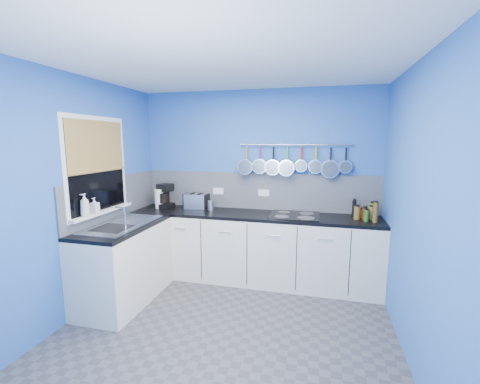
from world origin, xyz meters
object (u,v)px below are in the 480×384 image
at_px(hob, 295,215).
at_px(soap_bottle_a, 85,205).
at_px(toaster, 196,201).
at_px(coffee_maker, 165,196).
at_px(soap_bottle_b, 94,206).
at_px(paper_towel, 159,199).
at_px(canister, 211,205).

bearing_deg(hob, soap_bottle_a, -150.11).
xyz_separation_m(toaster, hob, (1.37, -0.13, -0.09)).
height_order(soap_bottle_a, coffee_maker, soap_bottle_a).
distance_m(soap_bottle_b, paper_towel, 1.08).
distance_m(coffee_maker, toaster, 0.45).
bearing_deg(soap_bottle_a, toaster, 61.95).
bearing_deg(canister, coffee_maker, 179.97).
bearing_deg(hob, toaster, 174.47).
bearing_deg(hob, paper_towel, 179.72).
bearing_deg(toaster, soap_bottle_b, -127.54).
xyz_separation_m(soap_bottle_a, coffee_maker, (0.27, 1.24, -0.10)).
xyz_separation_m(paper_towel, coffee_maker, (0.07, 0.04, 0.03)).
bearing_deg(soap_bottle_b, soap_bottle_a, -90.00).
relative_size(soap_bottle_b, hob, 0.28).
height_order(toaster, canister, toaster).
height_order(soap_bottle_a, hob, soap_bottle_a).
bearing_deg(paper_towel, soap_bottle_a, -99.44).
bearing_deg(toaster, coffee_maker, -175.77).
height_order(soap_bottle_a, soap_bottle_b, soap_bottle_a).
relative_size(coffee_maker, toaster, 1.07).
bearing_deg(coffee_maker, toaster, 21.80).
height_order(paper_towel, coffee_maker, coffee_maker).
distance_m(paper_towel, hob, 1.88).
height_order(coffee_maker, toaster, coffee_maker).
relative_size(toaster, hob, 0.52).
xyz_separation_m(soap_bottle_b, toaster, (0.71, 1.18, -0.14)).
relative_size(soap_bottle_a, coffee_maker, 0.71).
bearing_deg(hob, soap_bottle_b, -153.19).
bearing_deg(toaster, paper_towel, -172.96).
bearing_deg(soap_bottle_a, canister, 52.62).
distance_m(soap_bottle_b, canister, 1.46).
relative_size(soap_bottle_a, toaster, 0.76).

